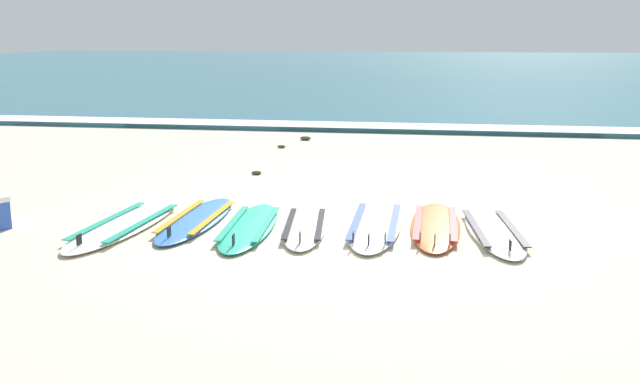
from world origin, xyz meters
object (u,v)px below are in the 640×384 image
object	(u,v)px
surfboard_1	(196,219)
surfboard_2	(249,226)
surfboard_6	(494,231)
surfboard_4	(375,224)
surfboard_0	(125,224)
surfboard_3	(305,227)
surfboard_5	(435,225)

from	to	relation	value
surfboard_1	surfboard_2	bearing A→B (deg)	-16.54
surfboard_6	surfboard_2	bearing A→B (deg)	-174.87
surfboard_4	surfboard_6	size ratio (longest dim) A/B	1.06
surfboard_0	surfboard_6	size ratio (longest dim) A/B	1.12
surfboard_1	surfboard_0	bearing A→B (deg)	-155.08
surfboard_2	surfboard_3	world-z (taller)	same
surfboard_1	surfboard_2	world-z (taller)	same
surfboard_0	surfboard_5	size ratio (longest dim) A/B	1.14
surfboard_0	surfboard_1	size ratio (longest dim) A/B	1.12
surfboard_0	surfboard_4	xyz separation A→B (m)	(2.84, 0.45, 0.00)
surfboard_3	surfboard_6	bearing A→B (deg)	4.28
surfboard_0	surfboard_6	xyz separation A→B (m)	(4.17, 0.38, 0.00)
surfboard_2	surfboard_5	bearing A→B (deg)	9.99
surfboard_0	surfboard_4	world-z (taller)	same
surfboard_4	surfboard_6	distance (m)	1.33
surfboard_1	surfboard_4	size ratio (longest dim) A/B	0.94
surfboard_4	surfboard_6	xyz separation A→B (m)	(1.33, -0.07, -0.00)
surfboard_0	surfboard_5	xyz separation A→B (m)	(3.53, 0.51, 0.00)
surfboard_1	surfboard_6	xyz separation A→B (m)	(3.43, 0.04, 0.00)
surfboard_3	surfboard_6	xyz separation A→B (m)	(2.11, 0.16, -0.00)
surfboard_1	surfboard_5	xyz separation A→B (m)	(2.79, 0.16, 0.00)
surfboard_1	surfboard_3	world-z (taller)	same
surfboard_1	surfboard_4	distance (m)	2.10
surfboard_1	surfboard_6	distance (m)	3.43
surfboard_6	surfboard_1	bearing A→B (deg)	-179.35
surfboard_3	surfboard_5	bearing A→B (deg)	10.84
surfboard_2	surfboard_6	world-z (taller)	same
surfboard_2	surfboard_4	size ratio (longest dim) A/B	0.93
surfboard_3	surfboard_0	bearing A→B (deg)	-173.77
surfboard_3	surfboard_4	world-z (taller)	same
surfboard_0	surfboard_4	size ratio (longest dim) A/B	1.05
surfboard_0	surfboard_5	world-z (taller)	same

